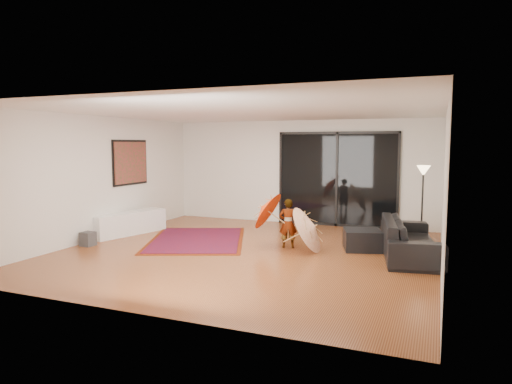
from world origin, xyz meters
The scene contains 17 objects.
floor centered at (0.00, 0.00, 0.00)m, with size 7.00×7.00×0.00m, color brown.
ceiling centered at (0.00, 0.00, 2.70)m, with size 7.00×7.00×0.00m, color white.
wall_back centered at (0.00, 3.50, 1.35)m, with size 7.00×7.00×0.00m, color silver.
wall_front centered at (0.00, -3.50, 1.35)m, with size 7.00×7.00×0.00m, color silver.
wall_left centered at (-3.50, 0.00, 1.35)m, with size 7.00×7.00×0.00m, color silver.
wall_right centered at (3.50, 0.00, 1.35)m, with size 7.00×7.00×0.00m, color silver.
sliding_door centered at (1.00, 3.47, 1.20)m, with size 3.06×0.07×2.40m.
painting centered at (-3.46, 1.00, 1.65)m, with size 0.04×1.28×1.08m.
media_console centered at (-3.25, 0.59, 0.26)m, with size 0.46×1.86×0.52m, color white.
speaker centered at (-3.25, -0.74, 0.14)m, with size 0.25×0.25×0.29m, color #424244.
persian_rug centered at (-1.45, 0.60, 0.01)m, with size 2.90×3.33×0.02m.
sofa centered at (2.95, 0.81, 0.35)m, with size 2.39×0.93×0.70m, color black.
ottoman centered at (2.05, 1.02, 0.20)m, with size 0.70×0.70×0.40m, color black.
floor_lamp centered at (3.10, 2.23, 1.29)m, with size 0.28×0.28×1.64m.
child centered at (0.62, 0.63, 0.50)m, with size 0.36×0.24×1.00m, color #999999.
parasol_orange centered at (0.07, 0.58, 0.73)m, with size 0.60×0.85×0.88m.
parasol_white centered at (1.22, 0.48, 0.50)m, with size 0.65×0.97×0.99m.
Camera 1 is at (3.43, -8.00, 2.09)m, focal length 32.00 mm.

